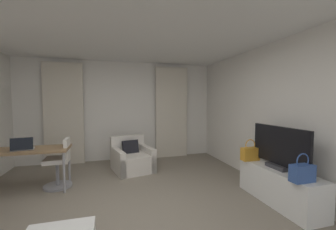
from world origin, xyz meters
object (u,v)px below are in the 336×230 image
object	(u,v)px
desk	(24,153)
handbag_primary	(250,153)
armchair	(132,159)
laptop	(23,147)
tv_console	(279,186)
desk_chair	(60,166)
tv_flatscreen	(279,149)
handbag_secondary	(302,172)

from	to	relation	value
desk	handbag_primary	bearing A→B (deg)	-14.75
armchair	laptop	xyz separation A→B (m)	(-1.89, -0.72, 0.53)
tv_console	handbag_primary	distance (m)	0.66
tv_console	handbag_primary	xyz separation A→B (m)	(-0.14, 0.52, 0.39)
desk_chair	handbag_primary	world-z (taller)	handbag_primary
armchair	laptop	world-z (taller)	laptop
desk_chair	tv_flatscreen	world-z (taller)	tv_flatscreen
desk	handbag_secondary	distance (m)	4.27
armchair	tv_flatscreen	distance (m)	2.99
desk	laptop	bearing A→B (deg)	-83.32
desk	tv_console	size ratio (longest dim) A/B	1.06
tv_flatscreen	handbag_primary	bearing A→B (deg)	105.24
tv_flatscreen	handbag_secondary	bearing A→B (deg)	-104.10
desk_chair	tv_flatscreen	xyz separation A→B (m)	(3.36, -1.55, 0.44)
desk_chair	handbag_secondary	bearing A→B (deg)	-32.66
laptop	handbag_primary	world-z (taller)	laptop
tv_console	desk	bearing A→B (deg)	158.87
desk	desk_chair	xyz separation A→B (m)	(0.54, 0.06, -0.28)
handbag_primary	handbag_secondary	world-z (taller)	same
desk	handbag_secondary	xyz separation A→B (m)	(3.77, -2.01, -0.02)
desk	desk_chair	world-z (taller)	desk_chair
desk	tv_flatscreen	size ratio (longest dim) A/B	1.33
tv_flatscreen	desk_chair	bearing A→B (deg)	155.25
desk	handbag_secondary	world-z (taller)	handbag_secondary
armchair	desk	distance (m)	2.05
desk	handbag_secondary	size ratio (longest dim) A/B	3.88
armchair	handbag_secondary	size ratio (longest dim) A/B	2.77
desk	desk_chair	distance (m)	0.61
armchair	tv_flatscreen	xyz separation A→B (m)	(2.01, -2.14, 0.58)
laptop	tv_console	xyz separation A→B (m)	(3.89, -1.44, -0.52)
handbag_secondary	desk_chair	bearing A→B (deg)	147.34
armchair	desk_chair	distance (m)	1.49
desk	desk_chair	size ratio (longest dim) A/B	1.62
armchair	desk_chair	xyz separation A→B (m)	(-1.36, -0.59, 0.14)
armchair	tv_console	xyz separation A→B (m)	(2.01, -2.16, 0.01)
armchair	handbag_primary	size ratio (longest dim) A/B	2.77
desk_chair	tv_console	bearing A→B (deg)	-24.96
desk	tv_flatscreen	distance (m)	4.18
desk_chair	handbag_primary	bearing A→B (deg)	-18.01
armchair	handbag_primary	distance (m)	2.52
tv_flatscreen	handbag_secondary	distance (m)	0.57
armchair	tv_console	size ratio (longest dim) A/B	0.75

